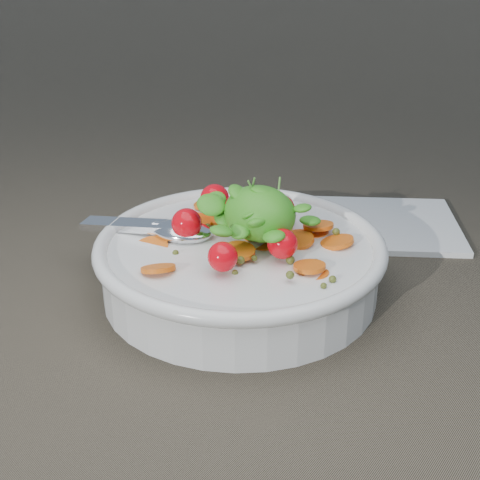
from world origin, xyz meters
The scene contains 3 objects.
ground centered at (0.00, 0.00, 0.00)m, with size 6.00×6.00×0.00m, color brown.
bowl centered at (-0.01, 0.01, 0.03)m, with size 0.30×0.27×0.12m.
napkin centered at (0.04, 0.23, 0.00)m, with size 0.17×0.15×0.01m, color white.
Camera 1 is at (0.32, -0.45, 0.33)m, focal length 50.00 mm.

